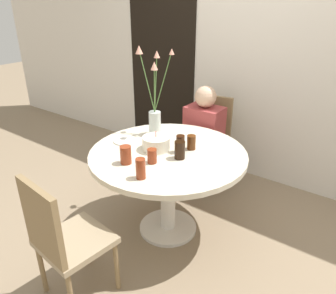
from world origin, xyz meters
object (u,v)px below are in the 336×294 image
Objects in this scene: drink_glass_0 at (126,155)px; drink_glass_1 at (141,169)px; drink_glass_5 at (180,150)px; chair_left_flank at (62,237)px; birthday_cake at (156,143)px; side_plate at (125,141)px; drink_glass_4 at (180,144)px; drink_glass_2 at (152,156)px; chair_near_front at (209,136)px; person_woman at (203,142)px; flower_vase at (154,107)px; drink_glass_3 at (191,142)px.

drink_glass_0 is 0.93× the size of drink_glass_1.
drink_glass_0 is 0.39m from drink_glass_5.
chair_left_flank is 0.62m from drink_glass_1.
birthday_cake is 1.51× the size of drink_glass_1.
drink_glass_4 reaches higher than side_plate.
chair_left_flank is at bearing -90.23° from birthday_cake.
chair_left_flank is 8.54× the size of drink_glass_2.
drink_glass_0 is at bearing -98.43° from chair_near_front.
chair_near_front is at bearing 91.11° from drink_glass_0.
person_woman is at bearing 98.26° from drink_glass_2.
drink_glass_4 is (0.18, 0.98, 0.29)m from chair_left_flank.
drink_glass_1 is 0.13× the size of person_woman.
drink_glass_1 is 0.38m from drink_glass_5.
side_plate is at bearing -178.83° from drink_glass_5.
person_woman is at bearing 92.09° from birthday_cake.
side_plate is at bearing -65.33° from chair_left_flank.
drink_glass_1 reaches higher than drink_glass_5.
drink_glass_0 is at bearing -90.13° from person_woman.
person_woman is (0.17, 0.54, -0.47)m from flower_vase.
flower_vase is at bearing -73.89° from chair_left_flank.
chair_left_flank reaches higher than drink_glass_1.
chair_left_flank is (0.05, -1.85, 0.00)m from chair_near_front.
chair_near_front is 1.39m from drink_glass_1.
birthday_cake is 1.58× the size of drink_glass_5.
side_plate is 1.39× the size of drink_glass_4.
person_woman reaches higher than drink_glass_1.
flower_vase is at bearing 149.47° from drink_glass_5.
drink_glass_3 is (0.41, -0.07, -0.19)m from flower_vase.
drink_glass_5 is at bearing -4.61° from birthday_cake.
person_woman reaches higher than drink_glass_0.
birthday_cake is at bearing -87.91° from person_woman.
birthday_cake is (0.06, -0.94, 0.28)m from chair_near_front.
chair_near_front is at bearing 76.07° from side_plate.
drink_glass_2 is 1.02m from person_woman.
flower_vase is at bearing -111.26° from chair_near_front.
chair_near_front is 1.28m from drink_glass_0.
drink_glass_0 is (-0.03, -0.30, 0.01)m from birthday_cake.
chair_left_flank is at bearing -110.55° from drink_glass_1.
drink_glass_0 is (0.26, -0.27, 0.06)m from side_plate.
drink_glass_4 is at bearing -111.40° from drink_glass_3.
drink_glass_1 reaches higher than drink_glass_3.
person_woman is (-0.14, 0.97, -0.28)m from drink_glass_2.
drink_glass_1 reaches higher than side_plate.
drink_glass_4 is at bearing -73.93° from person_woman.
chair_near_front is 0.86m from flower_vase.
drink_glass_4 is at bearing 91.34° from drink_glass_1.
drink_glass_3 reaches higher than drink_glass_2.
chair_left_flank reaches higher than drink_glass_5.
birthday_cake is 2.01× the size of drink_glass_2.
flower_vase reaches higher than drink_glass_0.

